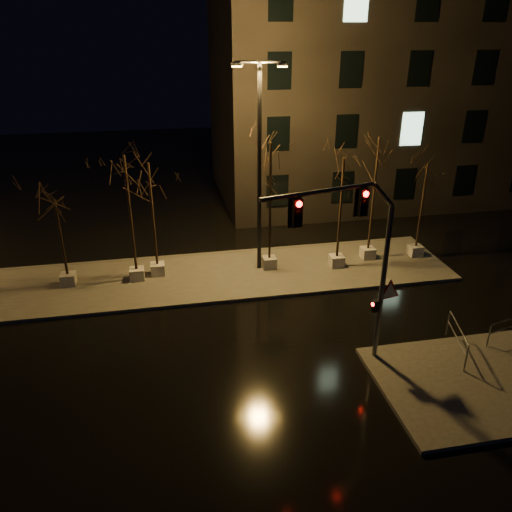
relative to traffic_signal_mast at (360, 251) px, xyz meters
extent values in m
plane|color=black|center=(-3.47, 1.75, -4.45)|extent=(90.00, 90.00, 0.00)
cube|color=#42413B|center=(-3.47, 7.75, -4.37)|extent=(22.00, 5.00, 0.15)
cube|color=#42413B|center=(4.03, -1.75, -4.37)|extent=(7.00, 5.00, 0.15)
cube|color=black|center=(10.53, 19.75, 3.05)|extent=(25.00, 12.00, 15.00)
cube|color=#B9B5AC|center=(-10.58, 7.99, -4.02)|extent=(0.65, 0.65, 0.55)
cylinder|color=black|center=(-10.58, 7.99, -1.99)|extent=(0.11, 0.11, 3.52)
cube|color=#B9B5AC|center=(-7.51, 7.94, -4.02)|extent=(0.65, 0.65, 0.55)
cylinder|color=black|center=(-7.51, 7.94, -1.09)|extent=(0.11, 0.11, 5.32)
cube|color=#B9B5AC|center=(-6.55, 8.28, -4.02)|extent=(0.65, 0.65, 0.55)
cylinder|color=black|center=(-6.55, 8.28, -1.32)|extent=(0.11, 0.11, 4.86)
cube|color=#B9B5AC|center=(-1.17, 7.99, -4.02)|extent=(0.65, 0.65, 0.55)
cylinder|color=black|center=(-1.17, 7.99, -0.95)|extent=(0.11, 0.11, 5.60)
cube|color=#B9B5AC|center=(2.13, 7.56, -4.02)|extent=(0.65, 0.65, 0.55)
cylinder|color=black|center=(2.13, 7.56, -1.30)|extent=(0.11, 0.11, 4.89)
cube|color=#B9B5AC|center=(4.00, 8.15, -4.02)|extent=(0.65, 0.65, 0.55)
cylinder|color=black|center=(4.00, 8.15, -0.95)|extent=(0.11, 0.11, 5.60)
cube|color=#B9B5AC|center=(6.53, 7.96, -4.02)|extent=(0.65, 0.65, 0.55)
cylinder|color=black|center=(6.53, 7.96, -1.60)|extent=(0.11, 0.11, 4.30)
cylinder|color=#56595D|center=(1.03, 0.25, -1.46)|extent=(0.17, 0.17, 5.68)
cylinder|color=#56595D|center=(-1.58, -0.38, 2.18)|extent=(3.71, 1.01, 0.13)
cube|color=black|center=(-0.07, -0.01, 1.66)|extent=(0.32, 0.27, 0.85)
cube|color=black|center=(-2.28, -0.55, 1.66)|extent=(0.32, 0.27, 0.85)
cube|color=black|center=(0.83, 0.20, -2.21)|extent=(0.24, 0.21, 0.43)
cone|color=red|center=(1.32, 0.27, -1.74)|extent=(0.96, 0.26, 0.98)
sphere|color=#FF0C07|center=(1.03, 0.25, 1.94)|extent=(0.17, 0.17, 0.17)
cylinder|color=black|center=(-1.66, 8.08, 0.43)|extent=(0.19, 0.19, 9.46)
cylinder|color=black|center=(-1.66, 8.08, 5.16)|extent=(2.05, 0.57, 0.09)
cube|color=#F6AC31|center=(-2.59, 8.29, 5.02)|extent=(0.52, 0.37, 0.19)
cube|color=#F6AC31|center=(-0.74, 7.86, 5.02)|extent=(0.52, 0.37, 0.19)
cylinder|color=#56595D|center=(5.36, -0.01, -3.87)|extent=(0.05, 0.05, 0.85)
cylinder|color=#56595D|center=(6.37, 0.25, -3.40)|extent=(2.02, 0.56, 0.04)
cylinder|color=#56595D|center=(6.37, 0.25, -3.78)|extent=(2.02, 0.56, 0.04)
cylinder|color=#56595D|center=(3.68, -1.22, -3.79)|extent=(0.06, 0.06, 1.01)
cylinder|color=#56595D|center=(4.25, 0.94, -3.79)|extent=(0.06, 0.06, 1.01)
cylinder|color=#56595D|center=(3.97, -0.14, -3.23)|extent=(0.62, 2.17, 0.04)
cylinder|color=#56595D|center=(3.97, -0.14, -3.68)|extent=(0.62, 2.17, 0.04)
camera|label=1|loc=(-5.96, -13.53, 6.49)|focal=35.00mm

